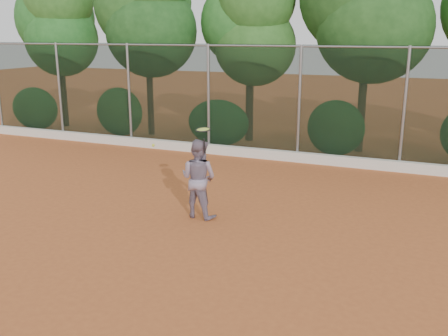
% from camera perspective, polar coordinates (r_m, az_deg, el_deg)
% --- Properties ---
extents(ground, '(80.00, 80.00, 0.00)m').
position_cam_1_polar(ground, '(9.38, -2.34, -8.88)').
color(ground, '#B3592A').
rests_on(ground, ground).
extents(concrete_curb, '(24.00, 0.20, 0.30)m').
position_cam_1_polar(concrete_curb, '(15.47, 8.20, 1.28)').
color(concrete_curb, silver).
rests_on(concrete_curb, ground).
extents(tennis_player, '(0.90, 0.74, 1.69)m').
position_cam_1_polar(tennis_player, '(10.56, -2.92, -1.20)').
color(tennis_player, gray).
rests_on(tennis_player, ground).
extents(chainlink_fence, '(24.09, 0.09, 3.50)m').
position_cam_1_polar(chainlink_fence, '(15.33, 8.61, 7.64)').
color(chainlink_fence, black).
rests_on(chainlink_fence, ground).
extents(foliage_backdrop, '(23.70, 3.63, 7.55)m').
position_cam_1_polar(foliage_backdrop, '(17.27, 8.77, 16.92)').
color(foliage_backdrop, '#3A2A16').
rests_on(foliage_backdrop, ground).
extents(tennis_racket, '(0.37, 0.38, 0.54)m').
position_cam_1_polar(tennis_racket, '(10.06, -2.38, 4.19)').
color(tennis_racket, black).
rests_on(tennis_racket, ground).
extents(tennis_ball_in_flight, '(0.06, 0.06, 0.06)m').
position_cam_1_polar(tennis_ball_in_flight, '(10.34, -8.09, 2.59)').
color(tennis_ball_in_flight, '#C5D530').
rests_on(tennis_ball_in_flight, ground).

